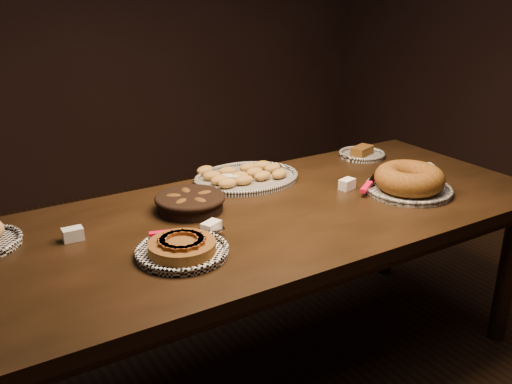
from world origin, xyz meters
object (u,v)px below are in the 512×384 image
madeleine_platter (245,176)px  bundt_cake_plate (409,182)px  apple_tart_plate (182,249)px  buffet_table (263,230)px

madeleine_platter → bundt_cake_plate: bearing=-61.9°
apple_tart_plate → bundt_cake_plate: bearing=-6.4°
apple_tart_plate → madeleine_platter: size_ratio=0.73×
apple_tart_plate → bundt_cake_plate: size_ratio=0.88×
buffet_table → bundt_cake_plate: size_ratio=5.93×
madeleine_platter → buffet_table: bearing=-128.2°
buffet_table → madeleine_platter: madeleine_platter is taller
apple_tart_plate → buffet_table: bearing=13.3°
buffet_table → madeleine_platter: size_ratio=4.91×
buffet_table → bundt_cake_plate: bearing=-12.1°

